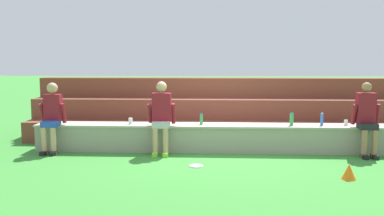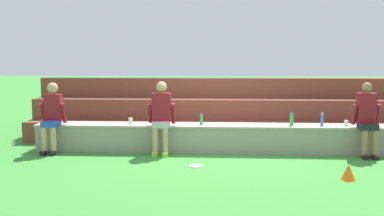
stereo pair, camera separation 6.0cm
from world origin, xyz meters
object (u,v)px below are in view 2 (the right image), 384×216
person_far_left (52,115)px  plastic_cup_left_end (346,123)px  person_left_of_center (161,115)px  water_bottle_mid_right (322,120)px  water_bottle_near_right (292,119)px  water_bottle_mid_left (201,119)px  plastic_cup_right_end (131,121)px  person_center (367,117)px  frisbee (196,166)px  sports_cone (348,172)px

person_far_left → plastic_cup_left_end: size_ratio=12.39×
person_left_of_center → water_bottle_mid_right: bearing=5.1°
water_bottle_near_right → water_bottle_mid_left: size_ratio=1.16×
plastic_cup_right_end → person_center: bearing=-3.8°
person_center → water_bottle_mid_left: 3.30m
person_far_left → water_bottle_mid_left: size_ratio=6.18×
plastic_cup_right_end → person_left_of_center: bearing=-24.5°
frisbee → plastic_cup_right_end: bearing=138.0°
plastic_cup_left_end → sports_cone: size_ratio=0.46×
plastic_cup_left_end → person_far_left: bearing=-177.1°
water_bottle_mid_right → water_bottle_mid_left: size_ratio=1.14×
water_bottle_mid_left → plastic_cup_left_end: bearing=0.1°
water_bottle_mid_left → frisbee: size_ratio=0.94×
plastic_cup_right_end → frisbee: plastic_cup_right_end is taller
person_left_of_center → water_bottle_near_right: (2.67, 0.27, -0.11)m
person_left_of_center → water_bottle_mid_left: bearing=21.2°
plastic_cup_right_end → sports_cone: plastic_cup_right_end is taller
person_far_left → water_bottle_mid_right: (5.56, 0.29, -0.10)m
water_bottle_near_right → person_left_of_center: bearing=-174.3°
person_far_left → water_bottle_mid_right: size_ratio=5.42×
plastic_cup_left_end → plastic_cup_right_end: bearing=-180.0°
person_center → water_bottle_mid_left: person_center is taller
water_bottle_mid_left → water_bottle_near_right: bearing=-1.3°
person_left_of_center → water_bottle_near_right: bearing=5.7°
water_bottle_near_right → plastic_cup_left_end: bearing=2.5°
water_bottle_mid_right → plastic_cup_right_end: water_bottle_mid_right is taller
person_far_left → water_bottle_near_right: person_far_left is taller
person_left_of_center → plastic_cup_left_end: person_left_of_center is taller
person_center → water_bottle_mid_left: (-3.28, 0.31, -0.11)m
water_bottle_mid_right → frisbee: (-2.54, -1.28, -0.68)m
person_far_left → plastic_cup_left_end: 6.07m
person_center → frisbee: (-3.34, -0.98, -0.78)m
person_left_of_center → person_center: bearing=-0.0°
water_bottle_near_right → water_bottle_mid_left: water_bottle_near_right is taller
water_bottle_mid_right → person_center: bearing=-20.4°
person_left_of_center → water_bottle_near_right: 2.68m
person_far_left → plastic_cup_left_end: person_far_left is taller
person_center → plastic_cup_right_end: (-4.78, 0.32, -0.16)m
person_center → water_bottle_mid_left: bearing=174.6°
water_bottle_near_right → water_bottle_mid_right: bearing=2.5°
person_center → water_bottle_near_right: 1.45m
person_left_of_center → water_bottle_mid_left: size_ratio=6.31×
person_left_of_center → person_center: (4.09, -0.00, -0.02)m
plastic_cup_left_end → frisbee: bearing=-156.9°
person_center → water_bottle_near_right: (-1.42, 0.27, -0.09)m
frisbee → person_far_left: bearing=161.8°
water_bottle_near_right → frisbee: 2.39m
sports_cone → plastic_cup_left_end: bearing=74.2°
water_bottle_near_right → plastic_cup_right_end: water_bottle_near_right is taller
water_bottle_mid_left → person_center: bearing=-5.4°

